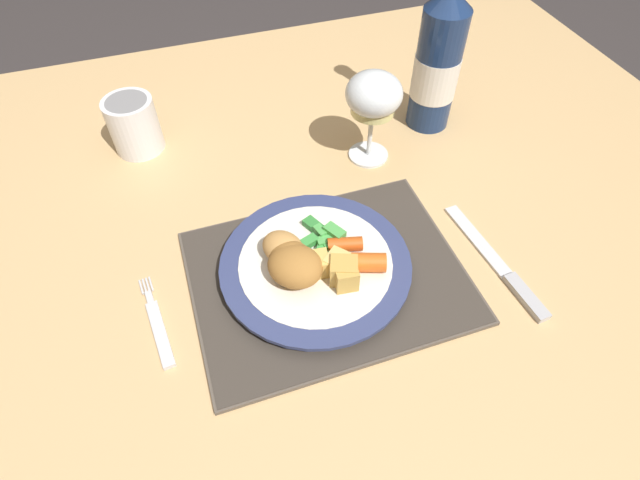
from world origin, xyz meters
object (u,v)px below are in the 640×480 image
Objects in this scene: table_knife at (502,269)px; bottle at (438,61)px; dining_table at (287,234)px; wine_glass at (374,98)px; drinking_cup at (134,124)px; fork at (158,327)px; dinner_plate at (316,266)px.

bottle is (0.05, 0.31, 0.11)m from table_knife.
wine_glass reaches higher than dining_table.
fork is at bearing -92.34° from drinking_cup.
bottle is 0.47m from drinking_cup.
bottle is at bearing 19.20° from dining_table.
fork is 1.55× the size of drinking_cup.
wine_glass reaches higher than dinner_plate.
dinner_plate is at bearing -60.49° from drinking_cup.
table_knife is at bearing -44.05° from drinking_cup.
bottle is (0.28, 0.24, 0.09)m from dinner_plate.
table_knife is at bearing -17.30° from dinner_plate.
dinner_plate is at bearing -127.84° from wine_glass.
dining_table is 0.24m from wine_glass.
dinner_plate is at bearing -138.59° from bottle.
dinner_plate is 0.38m from drinking_cup.
bottle is at bearing 81.00° from table_knife.
wine_glass is at bearing 16.96° from dining_table.
fork is 0.55m from bottle.
dining_table is 9.92× the size of wine_glass.
table_knife is at bearing -7.37° from fork.
drinking_cup is at bearing 169.61° from bottle.
dinner_plate is 0.26m from wine_glass.
wine_glass is 1.66× the size of drinking_cup.
fork is 0.42m from wine_glass.
drinking_cup reaches higher than table_knife.
bottle reaches higher than dining_table.
table_knife is 0.67× the size of bottle.
wine_glass reaches higher than table_knife.
bottle is (0.47, 0.26, 0.11)m from fork.
bottle is at bearing 41.41° from dinner_plate.
wine_glass reaches higher than drinking_cup.
wine_glass is (-0.08, 0.26, 0.10)m from table_knife.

